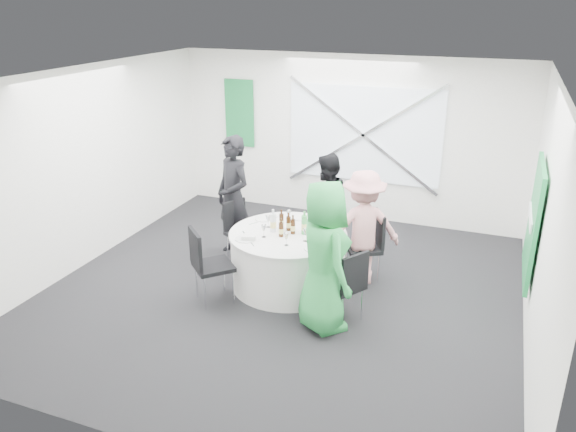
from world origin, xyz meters
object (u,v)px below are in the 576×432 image
(person_man_back, at_px, (326,205))
(person_woman_pink, at_px, (363,228))
(chair_back_left, at_px, (239,226))
(chair_back, at_px, (324,217))
(chair_back_right, at_px, (370,241))
(chair_front_right, at_px, (348,281))
(person_woman_green, at_px, (324,257))
(chair_front_left, at_px, (206,260))
(clear_water_bottle, at_px, (273,223))
(green_water_bottle, at_px, (304,225))
(person_man_back_left, at_px, (233,197))
(banquet_table, at_px, (288,259))

(person_man_back, height_order, person_woman_pink, person_woman_pink)
(chair_back_left, xyz_separation_m, person_man_back, (1.11, 0.70, 0.24))
(chair_back, relative_size, chair_back_left, 1.09)
(chair_back_left, xyz_separation_m, chair_back_right, (1.92, 0.08, 0.05))
(chair_front_right, xyz_separation_m, person_woman_green, (-0.24, -0.19, 0.36))
(person_man_back, xyz_separation_m, person_woman_green, (0.59, -1.99, 0.13))
(chair_front_left, height_order, clear_water_bottle, clear_water_bottle)
(person_woman_pink, relative_size, green_water_bottle, 5.03)
(chair_front_left, bearing_deg, person_woman_pink, -98.91)
(person_man_back, relative_size, green_water_bottle, 4.91)
(person_man_back_left, bearing_deg, chair_back, 52.70)
(chair_back_left, distance_m, chair_front_right, 2.23)
(chair_front_right, distance_m, clear_water_bottle, 1.38)
(green_water_bottle, bearing_deg, person_woman_pink, 30.74)
(person_man_back, bearing_deg, chair_front_left, -17.63)
(person_man_back, relative_size, person_woman_pink, 0.98)
(chair_back, bearing_deg, chair_front_right, -57.89)
(chair_back, distance_m, person_woman_pink, 1.06)
(person_man_back_left, distance_m, green_water_bottle, 1.45)
(banquet_table, xyz_separation_m, person_woman_pink, (0.89, 0.46, 0.41))
(clear_water_bottle, bearing_deg, chair_back_left, 146.29)
(chair_back_left, height_order, chair_front_left, chair_front_left)
(green_water_bottle, bearing_deg, clear_water_bottle, -169.61)
(chair_front_left, bearing_deg, person_man_back, -71.44)
(chair_back_left, distance_m, clear_water_bottle, 0.97)
(chair_back, xyz_separation_m, person_woman_green, (0.62, -1.98, 0.33))
(chair_back_right, bearing_deg, person_man_back, -156.86)
(banquet_table, bearing_deg, clear_water_bottle, -172.97)
(person_man_back, distance_m, person_woman_green, 2.08)
(person_woman_green, xyz_separation_m, green_water_bottle, (-0.54, 0.86, -0.02))
(person_woman_green, bearing_deg, person_man_back, -26.24)
(chair_front_right, height_order, person_man_back, person_man_back)
(person_man_back, height_order, green_water_bottle, person_man_back)
(green_water_bottle, relative_size, clear_water_bottle, 1.01)
(chair_front_right, xyz_separation_m, person_man_back_left, (-2.11, 1.27, 0.37))
(chair_back, bearing_deg, person_woman_pink, -36.46)
(person_woman_pink, bearing_deg, chair_front_left, 10.04)
(person_man_back_left, relative_size, person_woman_pink, 1.15)
(chair_back, height_order, chair_back_right, chair_back)
(chair_back_left, relative_size, person_woman_pink, 0.57)
(clear_water_bottle, bearing_deg, person_man_back_left, 143.66)
(person_man_back_left, relative_size, person_woman_green, 1.01)
(chair_back_left, xyz_separation_m, chair_front_right, (1.94, -1.10, 0.02))
(person_man_back, distance_m, clear_water_bottle, 1.26)
(person_woman_green, height_order, green_water_bottle, person_woman_green)
(person_man_back_left, bearing_deg, banquet_table, 0.00)
(chair_back, relative_size, person_woman_green, 0.54)
(banquet_table, bearing_deg, chair_front_right, -32.12)
(person_man_back, bearing_deg, person_woman_pink, 53.27)
(chair_back, bearing_deg, person_woman_green, -66.17)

